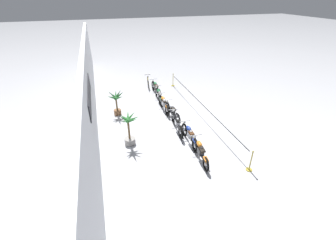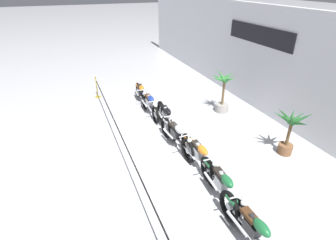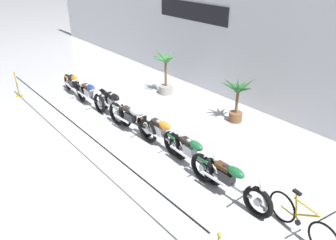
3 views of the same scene
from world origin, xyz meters
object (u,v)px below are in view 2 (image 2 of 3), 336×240
motorcycle_orange_0 (141,93)px  potted_palm_right_of_row (223,92)px  motorcycle_silver_3 (177,136)px  stanchion_far_left (112,119)px  motorcycle_black_2 (166,117)px  motorcycle_orange_4 (199,156)px  motorcycle_blue_1 (150,104)px  motorcycle_green_5 (222,186)px  potted_palm_left_of_row (289,129)px  motorcycle_green_6 (253,232)px

motorcycle_orange_0 → potted_palm_right_of_row: bearing=52.9°
potted_palm_right_of_row → motorcycle_silver_3: bearing=-57.3°
stanchion_far_left → motorcycle_orange_0: bearing=145.3°
motorcycle_black_2 → stanchion_far_left: bearing=-93.6°
motorcycle_orange_0 → motorcycle_orange_4: bearing=2.1°
motorcycle_black_2 → motorcycle_silver_3: 1.36m
motorcycle_silver_3 → potted_palm_right_of_row: (-1.86, 2.89, 0.39)m
motorcycle_blue_1 → stanchion_far_left: 2.17m
motorcycle_orange_4 → stanchion_far_left: bearing=-144.0°
motorcycle_black_2 → potted_palm_right_of_row: 2.80m
motorcycle_orange_0 → stanchion_far_left: size_ratio=0.20×
motorcycle_green_5 → potted_palm_left_of_row: potted_palm_left_of_row is taller
motorcycle_blue_1 → motorcycle_orange_4: bearing=3.1°
potted_palm_left_of_row → stanchion_far_left: potted_palm_left_of_row is taller
motorcycle_green_5 → potted_palm_right_of_row: potted_palm_right_of_row is taller
motorcycle_orange_4 → motorcycle_green_5: bearing=-2.1°
motorcycle_orange_4 → stanchion_far_left: 3.38m
motorcycle_silver_3 → motorcycle_orange_0: bearing=-179.8°
motorcycle_silver_3 → potted_palm_left_of_row: 3.55m
motorcycle_black_2 → stanchion_far_left: size_ratio=0.23×
potted_palm_left_of_row → motorcycle_silver_3: bearing=-116.3°
potted_palm_left_of_row → motorcycle_black_2: bearing=-134.3°
motorcycle_green_6 → stanchion_far_left: 5.76m
motorcycle_orange_0 → potted_palm_left_of_row: size_ratio=1.33×
potted_palm_right_of_row → motorcycle_green_6: bearing=-26.4°
motorcycle_black_2 → stanchion_far_left: (-0.13, -1.97, 0.26)m
motorcycle_silver_3 → motorcycle_green_6: (3.99, -0.01, -0.01)m
potted_palm_left_of_row → stanchion_far_left: (-3.04, -4.96, -0.15)m
motorcycle_green_5 → motorcycle_green_6: motorcycle_green_6 is taller
motorcycle_orange_0 → motorcycle_blue_1: motorcycle_blue_1 is taller
motorcycle_orange_4 → stanchion_far_left: size_ratio=0.22×
motorcycle_black_2 → motorcycle_orange_4: motorcycle_black_2 is taller
motorcycle_orange_4 → motorcycle_green_5: size_ratio=0.97×
motorcycle_blue_1 → stanchion_far_left: stanchion_far_left is taller
motorcycle_orange_0 → motorcycle_silver_3: bearing=0.2°
motorcycle_blue_1 → potted_palm_left_of_row: bearing=36.9°
motorcycle_orange_0 → potted_palm_left_of_row: potted_palm_left_of_row is taller
potted_palm_left_of_row → motorcycle_blue_1: bearing=-143.1°
motorcycle_silver_3 → potted_palm_left_of_row: potted_palm_left_of_row is taller
motorcycle_green_6 → stanchion_far_left: bearing=-161.9°
motorcycle_green_5 → motorcycle_blue_1: bearing=-178.2°
motorcycle_blue_1 → motorcycle_silver_3: bearing=0.8°
motorcycle_green_6 → motorcycle_orange_0: bearing=-180.0°
motorcycle_black_2 → stanchion_far_left: 2.00m
motorcycle_blue_1 → motorcycle_green_5: 5.30m
motorcycle_orange_4 → motorcycle_green_6: size_ratio=0.96×
motorcycle_orange_4 → motorcycle_green_5: motorcycle_orange_4 is taller
motorcycle_black_2 → motorcycle_green_6: bearing=-2.0°
motorcycle_blue_1 → potted_palm_left_of_row: 5.35m
potted_palm_right_of_row → potted_palm_left_of_row: bearing=4.5°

